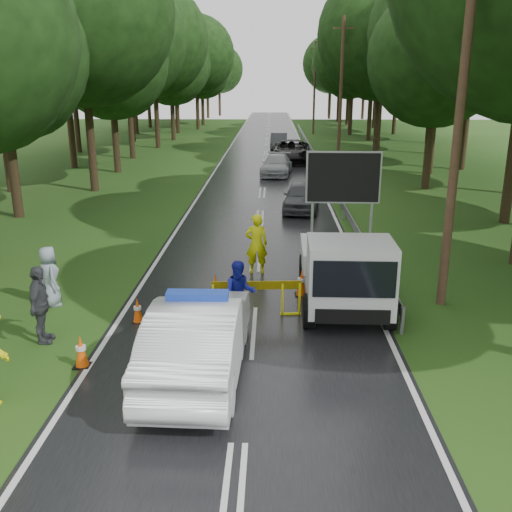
{
  "coord_description": "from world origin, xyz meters",
  "views": [
    {
      "loc": [
        0.54,
        -12.73,
        5.87
      ],
      "look_at": [
        0.12,
        2.08,
        1.3
      ],
      "focal_mm": 40.0,
      "sensor_mm": 36.0,
      "label": 1
    }
  ],
  "objects_px": {
    "queue_car_second": "(276,165)",
    "queue_car_fourth": "(279,141)",
    "officer": "(257,244)",
    "queue_car_third": "(291,151)",
    "work_truck": "(344,269)",
    "police_sedan": "(199,337)",
    "civilian": "(240,293)",
    "barrier": "(256,290)",
    "queue_car_first": "(301,196)"
  },
  "relations": [
    {
      "from": "officer",
      "to": "queue_car_fourth",
      "type": "bearing_deg",
      "value": -95.17
    },
    {
      "from": "work_truck",
      "to": "queue_car_third",
      "type": "distance_m",
      "value": 28.52
    },
    {
      "from": "barrier",
      "to": "civilian",
      "type": "distance_m",
      "value": 0.65
    },
    {
      "from": "police_sedan",
      "to": "civilian",
      "type": "bearing_deg",
      "value": -103.57
    },
    {
      "from": "civilian",
      "to": "queue_car_first",
      "type": "relative_size",
      "value": 0.42
    },
    {
      "from": "police_sedan",
      "to": "work_truck",
      "type": "distance_m",
      "value": 5.12
    },
    {
      "from": "work_truck",
      "to": "civilian",
      "type": "xyz_separation_m",
      "value": [
        -2.73,
        -1.22,
        -0.26
      ]
    },
    {
      "from": "barrier",
      "to": "civilian",
      "type": "bearing_deg",
      "value": -132.4
    },
    {
      "from": "officer",
      "to": "barrier",
      "type": "bearing_deg",
      "value": 88.1
    },
    {
      "from": "queue_car_third",
      "to": "barrier",
      "type": "bearing_deg",
      "value": -90.33
    },
    {
      "from": "barrier",
      "to": "officer",
      "type": "relative_size",
      "value": 1.2
    },
    {
      "from": "civilian",
      "to": "queue_car_third",
      "type": "xyz_separation_m",
      "value": [
        2.19,
        29.73,
        0.0
      ]
    },
    {
      "from": "police_sedan",
      "to": "queue_car_first",
      "type": "height_order",
      "value": "police_sedan"
    },
    {
      "from": "queue_car_second",
      "to": "queue_car_fourth",
      "type": "bearing_deg",
      "value": 94.65
    },
    {
      "from": "barrier",
      "to": "work_truck",
      "type": "bearing_deg",
      "value": 13.36
    },
    {
      "from": "barrier",
      "to": "queue_car_fourth",
      "type": "distance_m",
      "value": 38.07
    },
    {
      "from": "work_truck",
      "to": "barrier",
      "type": "relative_size",
      "value": 2.18
    },
    {
      "from": "police_sedan",
      "to": "civilian",
      "type": "height_order",
      "value": "police_sedan"
    },
    {
      "from": "queue_car_first",
      "to": "officer",
      "type": "bearing_deg",
      "value": -94.79
    },
    {
      "from": "civilian",
      "to": "queue_car_fourth",
      "type": "distance_m",
      "value": 38.58
    },
    {
      "from": "police_sedan",
      "to": "work_truck",
      "type": "height_order",
      "value": "work_truck"
    },
    {
      "from": "queue_car_fourth",
      "to": "queue_car_first",
      "type": "bearing_deg",
      "value": -87.01
    },
    {
      "from": "officer",
      "to": "queue_car_fourth",
      "type": "height_order",
      "value": "officer"
    },
    {
      "from": "queue_car_fourth",
      "to": "police_sedan",
      "type": "bearing_deg",
      "value": -91.71
    },
    {
      "from": "civilian",
      "to": "officer",
      "type": "bearing_deg",
      "value": 79.63
    },
    {
      "from": "civilian",
      "to": "queue_car_first",
      "type": "bearing_deg",
      "value": 74.8
    },
    {
      "from": "barrier",
      "to": "queue_car_third",
      "type": "relative_size",
      "value": 0.39
    },
    {
      "from": "police_sedan",
      "to": "queue_car_second",
      "type": "relative_size",
      "value": 1.14
    },
    {
      "from": "queue_car_first",
      "to": "queue_car_fourth",
      "type": "xyz_separation_m",
      "value": [
        -0.82,
        25.35,
        0.02
      ]
    },
    {
      "from": "queue_car_first",
      "to": "police_sedan",
      "type": "bearing_deg",
      "value": -93.76
    },
    {
      "from": "work_truck",
      "to": "officer",
      "type": "xyz_separation_m",
      "value": [
        -2.42,
        2.72,
        -0.11
      ]
    },
    {
      "from": "work_truck",
      "to": "queue_car_third",
      "type": "xyz_separation_m",
      "value": [
        -0.54,
        28.51,
        -0.25
      ]
    },
    {
      "from": "police_sedan",
      "to": "queue_car_second",
      "type": "bearing_deg",
      "value": -92.17
    },
    {
      "from": "barrier",
      "to": "queue_car_fourth",
      "type": "relative_size",
      "value": 0.55
    },
    {
      "from": "work_truck",
      "to": "queue_car_first",
      "type": "distance_m",
      "value": 12.01
    },
    {
      "from": "officer",
      "to": "queue_car_third",
      "type": "relative_size",
      "value": 0.33
    },
    {
      "from": "police_sedan",
      "to": "civilian",
      "type": "distance_m",
      "value": 2.68
    },
    {
      "from": "civilian",
      "to": "work_truck",
      "type": "bearing_deg",
      "value": 18.12
    },
    {
      "from": "queue_car_third",
      "to": "police_sedan",
      "type": "bearing_deg",
      "value": -91.94
    },
    {
      "from": "officer",
      "to": "civilian",
      "type": "xyz_separation_m",
      "value": [
        -0.31,
        -3.93,
        -0.14
      ]
    },
    {
      "from": "civilian",
      "to": "queue_car_first",
      "type": "height_order",
      "value": "civilian"
    },
    {
      "from": "officer",
      "to": "police_sedan",
      "type": "bearing_deg",
      "value": 77.73
    },
    {
      "from": "barrier",
      "to": "queue_car_second",
      "type": "height_order",
      "value": "queue_car_second"
    },
    {
      "from": "civilian",
      "to": "queue_car_third",
      "type": "height_order",
      "value": "queue_car_third"
    },
    {
      "from": "officer",
      "to": "queue_car_second",
      "type": "bearing_deg",
      "value": -95.61
    },
    {
      "from": "barrier",
      "to": "officer",
      "type": "distance_m",
      "value": 3.44
    },
    {
      "from": "barrier",
      "to": "queue_car_fourth",
      "type": "height_order",
      "value": "queue_car_fourth"
    },
    {
      "from": "police_sedan",
      "to": "queue_car_third",
      "type": "xyz_separation_m",
      "value": [
        2.89,
        32.31,
        -0.01
      ]
    },
    {
      "from": "barrier",
      "to": "queue_car_first",
      "type": "distance_m",
      "value": 12.83
    },
    {
      "from": "work_truck",
      "to": "officer",
      "type": "distance_m",
      "value": 3.64
    }
  ]
}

